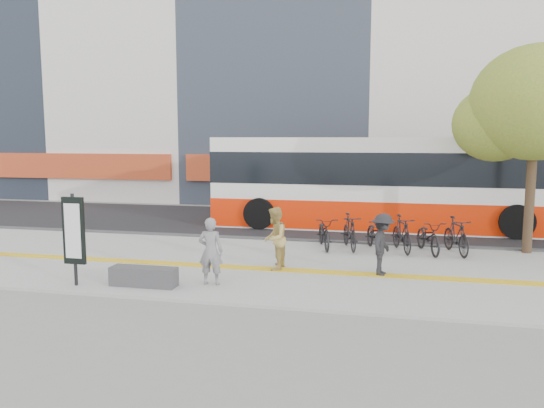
% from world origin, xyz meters
% --- Properties ---
extents(ground, '(120.00, 120.00, 0.00)m').
position_xyz_m(ground, '(0.00, 0.00, 0.00)').
color(ground, gray).
rests_on(ground, ground).
extents(sidewalk, '(40.00, 7.00, 0.08)m').
position_xyz_m(sidewalk, '(0.00, 1.50, 0.04)').
color(sidewalk, gray).
rests_on(sidewalk, ground).
extents(tactile_strip, '(40.00, 0.45, 0.01)m').
position_xyz_m(tactile_strip, '(0.00, 1.00, 0.09)').
color(tactile_strip, yellow).
rests_on(tactile_strip, sidewalk).
extents(street, '(40.00, 8.00, 0.06)m').
position_xyz_m(street, '(0.00, 9.00, 0.03)').
color(street, black).
rests_on(street, ground).
extents(curb, '(40.00, 0.25, 0.14)m').
position_xyz_m(curb, '(0.00, 5.00, 0.07)').
color(curb, '#313134').
rests_on(curb, ground).
extents(bench, '(1.60, 0.45, 0.45)m').
position_xyz_m(bench, '(-2.60, -1.20, 0.30)').
color(bench, '#313134').
rests_on(bench, sidewalk).
extents(signboard, '(0.55, 0.10, 2.20)m').
position_xyz_m(signboard, '(-4.20, -1.51, 1.37)').
color(signboard, black).
rests_on(signboard, sidewalk).
extents(street_tree, '(4.40, 3.80, 6.31)m').
position_xyz_m(street_tree, '(7.18, 4.82, 4.51)').
color(street_tree, '#342317').
rests_on(street_tree, sidewalk).
extents(bus, '(13.23, 3.14, 3.52)m').
position_xyz_m(bus, '(2.80, 8.50, 1.72)').
color(bus, white).
rests_on(bus, street).
extents(bicycle_row, '(5.06, 2.03, 1.12)m').
position_xyz_m(bicycle_row, '(3.02, 4.00, 0.61)').
color(bicycle_row, black).
rests_on(bicycle_row, sidewalk).
extents(seated_woman, '(0.62, 0.43, 1.62)m').
position_xyz_m(seated_woman, '(-1.08, -0.73, 0.89)').
color(seated_woman, black).
rests_on(seated_woman, sidewalk).
extents(pedestrian_tan, '(0.66, 0.83, 1.67)m').
position_xyz_m(pedestrian_tan, '(0.10, 1.03, 0.92)').
color(pedestrian_tan, tan).
rests_on(pedestrian_tan, sidewalk).
extents(pedestrian_dark, '(0.77, 1.12, 1.59)m').
position_xyz_m(pedestrian_dark, '(2.91, 1.06, 0.88)').
color(pedestrian_dark, black).
rests_on(pedestrian_dark, sidewalk).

